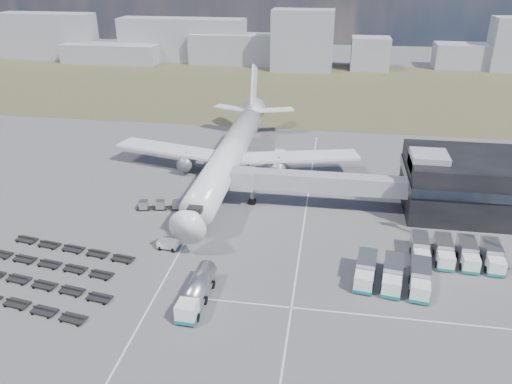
# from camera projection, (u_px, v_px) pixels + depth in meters

# --- Properties ---
(ground) EXTENTS (420.00, 420.00, 0.00)m
(ground) POSITION_uv_depth(u_px,v_px,m) (188.00, 263.00, 72.99)
(ground) COLOR #565659
(ground) RESTS_ON ground
(grass_strip) EXTENTS (420.00, 90.00, 0.01)m
(grass_strip) POSITION_uv_depth(u_px,v_px,m) (277.00, 88.00, 171.37)
(grass_strip) COLOR brown
(grass_strip) RESTS_ON ground
(lane_markings) EXTENTS (47.12, 110.00, 0.01)m
(lane_markings) POSITION_uv_depth(u_px,v_px,m) (257.00, 257.00, 74.29)
(lane_markings) COLOR silver
(lane_markings) RESTS_ON ground
(terminal) EXTENTS (30.40, 16.40, 11.00)m
(terminal) POSITION_uv_depth(u_px,v_px,m) (494.00, 184.00, 85.44)
(terminal) COLOR black
(terminal) RESTS_ON ground
(jet_bridge) EXTENTS (30.30, 3.80, 7.05)m
(jet_bridge) POSITION_uv_depth(u_px,v_px,m) (307.00, 182.00, 86.86)
(jet_bridge) COLOR #939399
(jet_bridge) RESTS_ON ground
(airliner) EXTENTS (51.59, 64.53, 17.62)m
(airliner) POSITION_uv_depth(u_px,v_px,m) (231.00, 152.00, 99.70)
(airliner) COLOR white
(airliner) RESTS_ON ground
(skyline) EXTENTS (301.61, 25.94, 22.92)m
(skyline) POSITION_uv_depth(u_px,v_px,m) (251.00, 44.00, 207.08)
(skyline) COLOR #9597A3
(skyline) RESTS_ON ground
(fuel_tanker) EXTENTS (3.01, 10.30, 3.30)m
(fuel_tanker) POSITION_uv_depth(u_px,v_px,m) (197.00, 291.00, 63.94)
(fuel_tanker) COLOR white
(fuel_tanker) RESTS_ON ground
(pushback_tug) EXTENTS (3.16, 1.96, 1.39)m
(pushback_tug) POSITION_uv_depth(u_px,v_px,m) (168.00, 245.00, 76.22)
(pushback_tug) COLOR white
(pushback_tug) RESTS_ON ground
(catering_truck) EXTENTS (2.37, 5.48, 2.49)m
(catering_truck) POSITION_uv_depth(u_px,v_px,m) (279.00, 159.00, 106.99)
(catering_truck) COLOR white
(catering_truck) RESTS_ON ground
(service_trucks_near) EXTENTS (10.62, 8.58, 2.96)m
(service_trucks_near) POSITION_uv_depth(u_px,v_px,m) (392.00, 275.00, 67.37)
(service_trucks_near) COLOR white
(service_trucks_near) RESTS_ON ground
(service_trucks_far) EXTENTS (12.70, 7.38, 2.76)m
(service_trucks_far) POSITION_uv_depth(u_px,v_px,m) (456.00, 253.00, 72.65)
(service_trucks_far) COLOR white
(service_trucks_far) RESTS_ON ground
(uld_row) EXTENTS (11.30, 3.57, 1.56)m
(uld_row) POSITION_uv_depth(u_px,v_px,m) (169.00, 205.00, 88.07)
(uld_row) COLOR black
(uld_row) RESTS_ON ground
(baggage_dollies) EXTENTS (26.65, 18.91, 0.78)m
(baggage_dollies) POSITION_uv_depth(u_px,v_px,m) (37.00, 273.00, 69.83)
(baggage_dollies) COLOR black
(baggage_dollies) RESTS_ON ground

